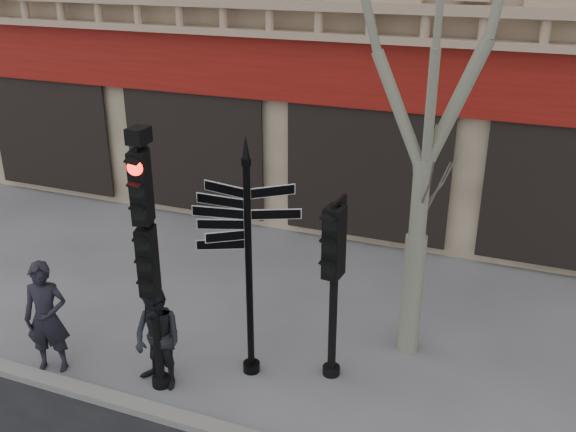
% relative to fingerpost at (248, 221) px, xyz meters
% --- Properties ---
extents(ground, '(80.00, 80.00, 0.00)m').
position_rel_fingerpost_xyz_m(ground, '(0.36, 0.01, -2.45)').
color(ground, '#5D5D62').
rests_on(ground, ground).
extents(fingerpost, '(1.87, 1.87, 3.65)m').
position_rel_fingerpost_xyz_m(fingerpost, '(0.00, 0.00, 0.00)').
color(fingerpost, black).
rests_on(fingerpost, ground).
extents(traffic_signal_main, '(0.49, 0.41, 3.83)m').
position_rel_fingerpost_xyz_m(traffic_signal_main, '(-1.07, -0.79, -0.03)').
color(traffic_signal_main, black).
rests_on(traffic_signal_main, ground).
extents(traffic_signal_secondary, '(0.47, 0.35, 2.69)m').
position_rel_fingerpost_xyz_m(traffic_signal_secondary, '(1.13, 0.37, -0.57)').
color(traffic_signal_secondary, black).
rests_on(traffic_signal_secondary, ground).
extents(pedestrian_a, '(0.75, 0.63, 1.76)m').
position_rel_fingerpost_xyz_m(pedestrian_a, '(-2.79, -1.03, -1.57)').
color(pedestrian_a, black).
rests_on(pedestrian_a, ground).
extents(pedestrian_b, '(0.86, 0.72, 1.56)m').
position_rel_fingerpost_xyz_m(pedestrian_b, '(-1.07, -0.78, -1.67)').
color(pedestrian_b, black).
rests_on(pedestrian_b, ground).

